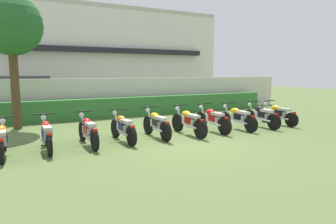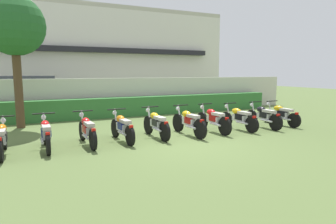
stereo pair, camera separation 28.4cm
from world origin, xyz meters
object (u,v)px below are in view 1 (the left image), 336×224
at_px(motorcycle_in_row_7, 238,117).
at_px(motorcycle_in_row_5, 189,122).
at_px(motorcycle_in_row_6, 212,119).
at_px(tree_near_inspector, 11,26).
at_px(parked_car, 27,94).
at_px(motorcycle_in_row_2, 88,130).
at_px(motorcycle_in_row_1, 46,134).
at_px(motorcycle_in_row_4, 156,124).
at_px(motorcycle_in_row_9, 278,114).
at_px(motorcycle_in_row_0, 2,139).
at_px(motorcycle_in_row_3, 123,127).
at_px(motorcycle_in_row_8, 261,116).

bearing_deg(motorcycle_in_row_7, motorcycle_in_row_5, 87.36).
xyz_separation_m(motorcycle_in_row_6, motorcycle_in_row_7, (1.09, -0.04, -0.01)).
xyz_separation_m(tree_near_inspector, motorcycle_in_row_7, (7.21, -3.85, -3.28)).
bearing_deg(parked_car, motorcycle_in_row_2, -77.50).
distance_m(motorcycle_in_row_5, motorcycle_in_row_7, 2.12).
height_order(motorcycle_in_row_1, motorcycle_in_row_4, motorcycle_in_row_4).
distance_m(tree_near_inspector, motorcycle_in_row_9, 10.58).
bearing_deg(motorcycle_in_row_6, motorcycle_in_row_4, 86.55).
distance_m(motorcycle_in_row_0, motorcycle_in_row_7, 7.54).
bearing_deg(tree_near_inspector, motorcycle_in_row_9, -22.34).
height_order(motorcycle_in_row_0, motorcycle_in_row_4, motorcycle_in_row_4).
bearing_deg(motorcycle_in_row_6, motorcycle_in_row_5, 92.40).
relative_size(parked_car, motorcycle_in_row_0, 2.46).
distance_m(motorcycle_in_row_0, motorcycle_in_row_9, 9.63).
xyz_separation_m(motorcycle_in_row_1, motorcycle_in_row_2, (1.10, 0.04, -0.00)).
bearing_deg(motorcycle_in_row_3, motorcycle_in_row_2, 87.02).
relative_size(motorcycle_in_row_5, motorcycle_in_row_8, 1.05).
xyz_separation_m(motorcycle_in_row_0, motorcycle_in_row_9, (9.63, 0.11, -0.00)).
distance_m(motorcycle_in_row_6, motorcycle_in_row_7, 1.09).
xyz_separation_m(parked_car, motorcycle_in_row_3, (2.35, -9.13, -0.49)).
distance_m(motorcycle_in_row_2, motorcycle_in_row_4, 2.17).
distance_m(parked_car, motorcycle_in_row_9, 12.73).
bearing_deg(motorcycle_in_row_6, motorcycle_in_row_1, 88.13).
relative_size(motorcycle_in_row_5, motorcycle_in_row_9, 1.08).
height_order(motorcycle_in_row_2, motorcycle_in_row_5, motorcycle_in_row_5).
height_order(motorcycle_in_row_4, motorcycle_in_row_7, motorcycle_in_row_4).
xyz_separation_m(tree_near_inspector, motorcycle_in_row_6, (6.12, -3.80, -3.27)).
height_order(motorcycle_in_row_2, motorcycle_in_row_8, motorcycle_in_row_8).
bearing_deg(tree_near_inspector, motorcycle_in_row_2, -64.63).
height_order(motorcycle_in_row_3, motorcycle_in_row_4, motorcycle_in_row_4).
bearing_deg(tree_near_inspector, motorcycle_in_row_1, -79.67).
xyz_separation_m(parked_car, motorcycle_in_row_8, (7.81, -9.28, -0.49)).
height_order(motorcycle_in_row_2, motorcycle_in_row_6, motorcycle_in_row_6).
relative_size(motorcycle_in_row_7, motorcycle_in_row_8, 1.02).
height_order(motorcycle_in_row_0, motorcycle_in_row_7, motorcycle_in_row_7).
bearing_deg(motorcycle_in_row_0, motorcycle_in_row_1, -84.15).
relative_size(motorcycle_in_row_1, motorcycle_in_row_2, 0.96).
relative_size(tree_near_inspector, motorcycle_in_row_2, 2.53).
bearing_deg(motorcycle_in_row_7, motorcycle_in_row_1, 86.17).
xyz_separation_m(motorcycle_in_row_5, motorcycle_in_row_9, (4.22, 0.06, -0.02)).
distance_m(parked_car, motorcycle_in_row_6, 10.76).
height_order(motorcycle_in_row_6, motorcycle_in_row_9, motorcycle_in_row_6).
height_order(motorcycle_in_row_3, motorcycle_in_row_9, motorcycle_in_row_3).
relative_size(tree_near_inspector, motorcycle_in_row_3, 2.61).
bearing_deg(motorcycle_in_row_4, tree_near_inspector, 45.02).
xyz_separation_m(motorcycle_in_row_4, motorcycle_in_row_6, (2.15, -0.05, 0.00)).
xyz_separation_m(motorcycle_in_row_2, motorcycle_in_row_3, (1.04, 0.01, -0.00)).
height_order(motorcycle_in_row_0, motorcycle_in_row_2, motorcycle_in_row_2).
bearing_deg(motorcycle_in_row_1, motorcycle_in_row_5, -91.67).
bearing_deg(parked_car, motorcycle_in_row_6, -54.06).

